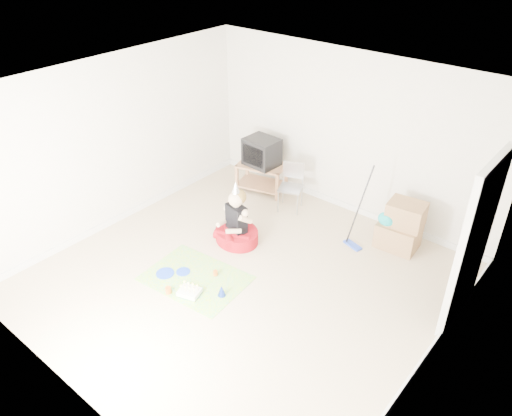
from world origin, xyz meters
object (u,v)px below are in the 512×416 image
Objects in this scene: cardboard_boxes at (401,226)px; seated_woman at (237,229)px; folding_chair at (290,188)px; crt_tv at (262,152)px; tv_stand at (262,175)px; birthday_cake at (190,292)px.

seated_woman is (-1.93, -1.41, -0.14)m from cardboard_boxes.
crt_tv is at bearing 165.87° from folding_chair.
tv_stand is 2.95m from birthday_cake.
birthday_cake is (1.03, -2.75, -0.71)m from crt_tv.
folding_chair is at bearing 87.13° from seated_woman.
cardboard_boxes reaches higher than birthday_cake.
crt_tv reaches higher than folding_chair.
crt_tv is at bearing 0.00° from tv_stand.
tv_stand is 1.61m from seated_woman.
tv_stand is at bearing 110.58° from birthday_cake.
seated_woman is (-0.06, -1.26, -0.17)m from folding_chair.
folding_chair is at bearing -14.13° from tv_stand.
crt_tv is 1.69m from seated_woman.
cardboard_boxes is at bearing 1.86° from crt_tv.
seated_woman is (0.70, -1.45, -0.08)m from tv_stand.
birthday_cake is at bearing -75.61° from seated_woman.
birthday_cake is (-1.59, -2.72, -0.32)m from cardboard_boxes.
crt_tv is 0.86m from folding_chair.
tv_stand is 2.63m from cardboard_boxes.
birthday_cake is (0.33, -1.31, -0.18)m from seated_woman.
crt_tv reaches higher than birthday_cake.
cardboard_boxes is (1.86, 0.16, -0.03)m from folding_chair.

